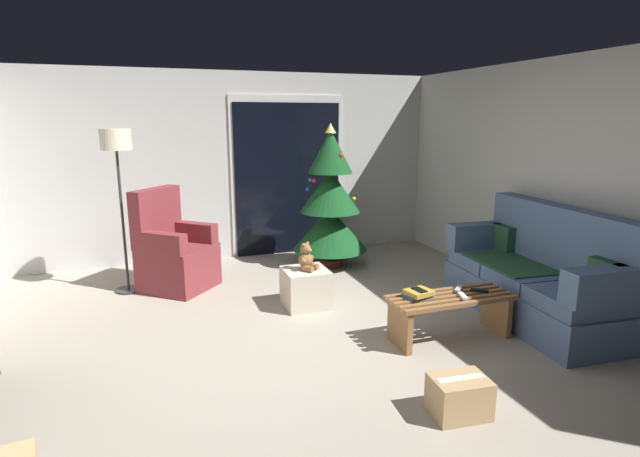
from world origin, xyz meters
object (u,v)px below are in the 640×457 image
object	(u,v)px
book_stack	(418,294)
cardboard_box_taped_mid_floor	(459,397)
couch	(537,278)
ottoman	(306,288)
cell_phone	(419,290)
christmas_tree	(330,204)
remote_silver	(458,289)
floor_lamp	(117,156)
teddy_bear_chestnut	(306,258)
remote_white	(463,296)
armchair	(174,254)
coffee_table	(450,310)
remote_black	(479,291)

from	to	relation	value
book_stack	cardboard_box_taped_mid_floor	distance (m)	1.15
couch	ottoman	bearing A→B (deg)	153.21
cell_phone	christmas_tree	size ratio (longest dim) A/B	0.08
remote_silver	ottoman	size ratio (longest dim) A/B	0.35
couch	cardboard_box_taped_mid_floor	bearing A→B (deg)	-145.17
floor_lamp	teddy_bear_chestnut	bearing A→B (deg)	-32.04
floor_lamp	ottoman	size ratio (longest dim) A/B	4.05
remote_white	cardboard_box_taped_mid_floor	world-z (taller)	remote_white
christmas_tree	floor_lamp	world-z (taller)	christmas_tree
book_stack	couch	bearing A→B (deg)	3.58
armchair	ottoman	xyz separation A→B (m)	(1.23, -1.03, -0.21)
couch	ottoman	world-z (taller)	couch
christmas_tree	teddy_bear_chestnut	size ratio (longest dim) A/B	6.42
cell_phone	ottoman	size ratio (longest dim) A/B	0.33
cell_phone	armchair	distance (m)	2.85
couch	coffee_table	xyz separation A→B (m)	(-1.06, -0.14, -0.13)
cell_phone	armchair	xyz separation A→B (m)	(-1.89, 2.13, -0.07)
couch	cardboard_box_taped_mid_floor	world-z (taller)	couch
teddy_bear_chestnut	ottoman	bearing A→B (deg)	129.45
remote_silver	teddy_bear_chestnut	distance (m)	1.51
remote_white	cardboard_box_taped_mid_floor	xyz separation A→B (m)	(-0.66, -0.94, -0.28)
coffee_table	cardboard_box_taped_mid_floor	world-z (taller)	coffee_table
remote_white	remote_black	distance (m)	0.23
coffee_table	remote_white	bearing A→B (deg)	-45.02
christmas_tree	armchair	bearing A→B (deg)	-173.07
armchair	remote_white	bearing A→B (deg)	-45.05
remote_silver	book_stack	distance (m)	0.43
book_stack	armchair	world-z (taller)	armchair
teddy_bear_chestnut	couch	bearing A→B (deg)	-26.68
coffee_table	cardboard_box_taped_mid_floor	size ratio (longest dim) A/B	2.85
ottoman	cardboard_box_taped_mid_floor	distance (m)	2.19
christmas_tree	teddy_bear_chestnut	distance (m)	1.50
christmas_tree	ottoman	size ratio (longest dim) A/B	4.16
remote_white	book_stack	xyz separation A→B (m)	(-0.36, 0.13, 0.02)
book_stack	armchair	xyz separation A→B (m)	(-1.89, 2.13, -0.03)
remote_silver	remote_black	distance (m)	0.18
teddy_bear_chestnut	floor_lamp	bearing A→B (deg)	147.96
couch	remote_black	xyz separation A→B (m)	(-0.77, -0.14, 0.01)
coffee_table	ottoman	xyz separation A→B (m)	(-0.95, 1.16, -0.07)
remote_silver	christmas_tree	distance (m)	2.39
remote_white	cell_phone	world-z (taller)	cell_phone
armchair	floor_lamp	xyz separation A→B (m)	(-0.51, 0.06, 1.10)
remote_white	christmas_tree	size ratio (longest dim) A/B	0.09
christmas_tree	cell_phone	bearing A→B (deg)	-91.74
remote_black	armchair	bearing A→B (deg)	86.77
coffee_table	remote_white	xyz separation A→B (m)	(0.07, -0.07, 0.14)
remote_black	coffee_table	bearing A→B (deg)	128.06
ottoman	cardboard_box_taped_mid_floor	size ratio (longest dim) A/B	1.14
christmas_tree	armchair	xyz separation A→B (m)	(-1.97, -0.24, -0.42)
remote_silver	christmas_tree	bearing A→B (deg)	-34.85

